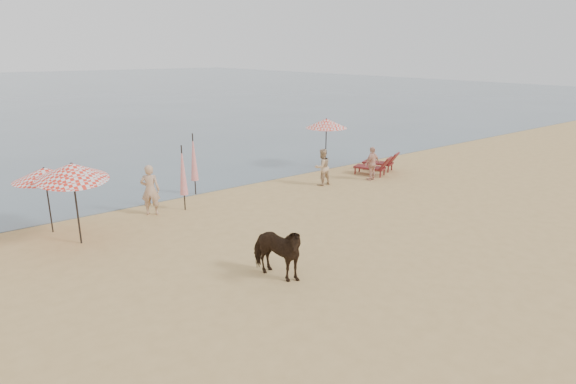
{
  "coord_description": "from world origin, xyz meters",
  "views": [
    {
      "loc": [
        -10.01,
        -7.91,
        5.92
      ],
      "look_at": [
        0.0,
        5.0,
        1.1
      ],
      "focal_mm": 30.0,
      "sensor_mm": 36.0,
      "label": 1
    }
  ],
  "objects_px": {
    "lounger_cluster_right": "(379,164)",
    "umbrella_closed_left": "(183,171)",
    "umbrella_open_right": "(326,123)",
    "beachgoer_right_a": "(322,167)",
    "umbrella_closed_right": "(194,157)",
    "cow": "(276,252)",
    "beachgoer_right_b": "(372,164)",
    "umbrella_open_left_a": "(44,174)",
    "umbrella_open_left_b": "(72,171)",
    "beachgoer_left": "(150,190)"
  },
  "relations": [
    {
      "from": "umbrella_closed_right",
      "to": "cow",
      "type": "height_order",
      "value": "umbrella_closed_right"
    },
    {
      "from": "lounger_cluster_right",
      "to": "umbrella_open_right",
      "type": "bearing_deg",
      "value": 97.15
    },
    {
      "from": "umbrella_open_left_a",
      "to": "umbrella_open_left_b",
      "type": "distance_m",
      "value": 1.72
    },
    {
      "from": "cow",
      "to": "beachgoer_right_a",
      "type": "distance_m",
      "value": 9.56
    },
    {
      "from": "umbrella_open_left_b",
      "to": "cow",
      "type": "relative_size",
      "value": 1.5
    },
    {
      "from": "umbrella_open_right",
      "to": "beachgoer_right_a",
      "type": "distance_m",
      "value": 3.72
    },
    {
      "from": "umbrella_open_right",
      "to": "umbrella_closed_left",
      "type": "xyz_separation_m",
      "value": [
        -8.96,
        -1.85,
        -0.77
      ]
    },
    {
      "from": "umbrella_open_left_b",
      "to": "umbrella_closed_right",
      "type": "bearing_deg",
      "value": 30.81
    },
    {
      "from": "umbrella_open_left_b",
      "to": "beachgoer_left",
      "type": "distance_m",
      "value": 3.51
    },
    {
      "from": "beachgoer_left",
      "to": "beachgoer_right_b",
      "type": "distance_m",
      "value": 10.37
    },
    {
      "from": "umbrella_open_right",
      "to": "umbrella_closed_left",
      "type": "bearing_deg",
      "value": 168.24
    },
    {
      "from": "lounger_cluster_right",
      "to": "cow",
      "type": "distance_m",
      "value": 12.65
    },
    {
      "from": "umbrella_open_right",
      "to": "beachgoer_right_a",
      "type": "relative_size",
      "value": 1.55
    },
    {
      "from": "lounger_cluster_right",
      "to": "cow",
      "type": "xyz_separation_m",
      "value": [
        -10.99,
        -6.24,
        0.31
      ]
    },
    {
      "from": "umbrella_open_left_a",
      "to": "umbrella_closed_right",
      "type": "height_order",
      "value": "umbrella_closed_right"
    },
    {
      "from": "cow",
      "to": "beachgoer_right_a",
      "type": "relative_size",
      "value": 1.09
    },
    {
      "from": "cow",
      "to": "umbrella_open_left_a",
      "type": "bearing_deg",
      "value": 102.24
    },
    {
      "from": "umbrella_closed_left",
      "to": "umbrella_open_right",
      "type": "bearing_deg",
      "value": 11.67
    },
    {
      "from": "umbrella_open_left_a",
      "to": "umbrella_closed_right",
      "type": "relative_size",
      "value": 0.86
    },
    {
      "from": "umbrella_open_right",
      "to": "beachgoer_left",
      "type": "xyz_separation_m",
      "value": [
        -10.18,
        -1.57,
        -1.38
      ]
    },
    {
      "from": "lounger_cluster_right",
      "to": "beachgoer_right_a",
      "type": "distance_m",
      "value": 3.79
    },
    {
      "from": "umbrella_open_right",
      "to": "umbrella_open_left_a",
      "type": "bearing_deg",
      "value": 161.94
    },
    {
      "from": "umbrella_closed_right",
      "to": "cow",
      "type": "bearing_deg",
      "value": -102.92
    },
    {
      "from": "umbrella_open_left_b",
      "to": "beachgoer_right_b",
      "type": "bearing_deg",
      "value": 3.69
    },
    {
      "from": "lounger_cluster_right",
      "to": "umbrella_closed_right",
      "type": "height_order",
      "value": "umbrella_closed_right"
    },
    {
      "from": "beachgoer_left",
      "to": "umbrella_open_left_a",
      "type": "bearing_deg",
      "value": 28.1
    },
    {
      "from": "umbrella_open_left_a",
      "to": "beachgoer_left",
      "type": "height_order",
      "value": "umbrella_open_left_a"
    },
    {
      "from": "lounger_cluster_right",
      "to": "umbrella_closed_left",
      "type": "bearing_deg",
      "value": 154.56
    },
    {
      "from": "umbrella_open_right",
      "to": "beachgoer_left",
      "type": "bearing_deg",
      "value": 165.32
    },
    {
      "from": "beachgoer_left",
      "to": "beachgoer_right_a",
      "type": "xyz_separation_m",
      "value": [
        7.78,
        -0.85,
        -0.12
      ]
    },
    {
      "from": "umbrella_open_left_a",
      "to": "beachgoer_right_b",
      "type": "height_order",
      "value": "umbrella_open_left_a"
    },
    {
      "from": "umbrella_open_right",
      "to": "beachgoer_left",
      "type": "height_order",
      "value": "umbrella_open_right"
    },
    {
      "from": "lounger_cluster_right",
      "to": "umbrella_open_left_b",
      "type": "distance_m",
      "value": 14.61
    },
    {
      "from": "umbrella_closed_right",
      "to": "lounger_cluster_right",
      "type": "bearing_deg",
      "value": -13.38
    },
    {
      "from": "umbrella_closed_left",
      "to": "beachgoer_right_a",
      "type": "height_order",
      "value": "umbrella_closed_left"
    },
    {
      "from": "beachgoer_right_a",
      "to": "beachgoer_right_b",
      "type": "relative_size",
      "value": 1.05
    },
    {
      "from": "umbrella_closed_left",
      "to": "beachgoer_right_b",
      "type": "height_order",
      "value": "umbrella_closed_left"
    },
    {
      "from": "umbrella_open_right",
      "to": "umbrella_closed_left",
      "type": "distance_m",
      "value": 9.18
    },
    {
      "from": "umbrella_closed_right",
      "to": "beachgoer_right_b",
      "type": "distance_m",
      "value": 8.33
    },
    {
      "from": "lounger_cluster_right",
      "to": "umbrella_closed_right",
      "type": "xyz_separation_m",
      "value": [
        -9.07,
        2.16,
        1.17
      ]
    },
    {
      "from": "umbrella_closed_left",
      "to": "cow",
      "type": "relative_size",
      "value": 1.39
    },
    {
      "from": "umbrella_open_left_a",
      "to": "beachgoer_left",
      "type": "xyz_separation_m",
      "value": [
        3.4,
        -0.29,
        -1.08
      ]
    },
    {
      "from": "umbrella_open_left_a",
      "to": "umbrella_open_right",
      "type": "distance_m",
      "value": 13.65
    },
    {
      "from": "umbrella_open_left_b",
      "to": "beachgoer_left",
      "type": "xyz_separation_m",
      "value": [
        2.92,
        1.33,
        -1.41
      ]
    },
    {
      "from": "umbrella_closed_right",
      "to": "beachgoer_right_a",
      "type": "relative_size",
      "value": 1.58
    },
    {
      "from": "umbrella_open_left_b",
      "to": "beachgoer_right_a",
      "type": "height_order",
      "value": "umbrella_open_left_b"
    },
    {
      "from": "lounger_cluster_right",
      "to": "umbrella_open_left_b",
      "type": "bearing_deg",
      "value": 159.61
    },
    {
      "from": "lounger_cluster_right",
      "to": "umbrella_open_left_a",
      "type": "distance_m",
      "value": 15.08
    },
    {
      "from": "umbrella_open_left_a",
      "to": "umbrella_open_left_b",
      "type": "height_order",
      "value": "umbrella_open_left_b"
    },
    {
      "from": "umbrella_open_right",
      "to": "umbrella_closed_left",
      "type": "height_order",
      "value": "umbrella_open_right"
    }
  ]
}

